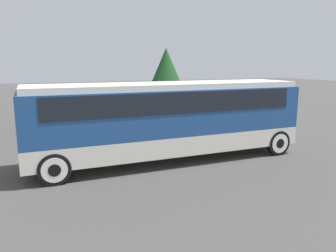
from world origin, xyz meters
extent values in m
plane|color=#423F3D|center=(0.00, 0.00, 0.00)|extent=(120.00, 120.00, 0.00)
cube|color=silver|center=(0.00, 0.00, 0.82)|extent=(11.01, 2.53, 0.74)
cube|color=navy|center=(0.00, 0.00, 2.06)|extent=(11.01, 2.53, 1.73)
cube|color=black|center=(0.00, 0.00, 2.48)|extent=(9.69, 2.57, 0.78)
cube|color=silver|center=(0.00, 0.00, 3.03)|extent=(10.79, 2.33, 0.22)
cube|color=navy|center=(5.36, 0.00, 1.81)|extent=(0.36, 2.43, 1.97)
cylinder|color=black|center=(4.65, -1.16, 0.53)|extent=(1.07, 0.28, 1.07)
cylinder|color=silver|center=(4.65, -1.16, 0.53)|extent=(0.83, 0.30, 0.83)
cylinder|color=black|center=(4.65, -1.16, 0.53)|extent=(0.40, 0.32, 0.40)
cylinder|color=black|center=(4.65, 1.16, 0.53)|extent=(1.07, 0.28, 1.07)
cylinder|color=silver|center=(4.65, 1.16, 0.53)|extent=(0.83, 0.30, 0.83)
cylinder|color=black|center=(4.65, 1.16, 0.53)|extent=(0.40, 0.32, 0.40)
cylinder|color=black|center=(-4.49, -1.16, 0.53)|extent=(1.07, 0.28, 1.07)
cylinder|color=silver|center=(-4.49, -1.16, 0.53)|extent=(0.83, 0.30, 0.83)
cylinder|color=black|center=(-4.49, -1.16, 0.53)|extent=(0.40, 0.32, 0.40)
cylinder|color=black|center=(-4.49, 1.16, 0.53)|extent=(1.07, 0.28, 1.07)
cylinder|color=silver|center=(-4.49, 1.16, 0.53)|extent=(0.83, 0.30, 0.83)
cylinder|color=black|center=(-4.49, 1.16, 0.53)|extent=(0.40, 0.32, 0.40)
cube|color=silver|center=(5.51, 5.51, 0.53)|extent=(4.42, 1.89, 0.60)
cube|color=black|center=(5.33, 5.51, 1.11)|extent=(2.30, 1.70, 0.56)
cylinder|color=black|center=(7.29, 4.66, 0.30)|extent=(0.61, 0.22, 0.61)
cylinder|color=black|center=(7.29, 4.66, 0.30)|extent=(0.23, 0.26, 0.23)
cylinder|color=black|center=(7.29, 6.36, 0.30)|extent=(0.61, 0.22, 0.61)
cylinder|color=black|center=(7.29, 6.36, 0.30)|extent=(0.23, 0.26, 0.23)
cylinder|color=black|center=(3.72, 4.66, 0.30)|extent=(0.61, 0.22, 0.61)
cylinder|color=black|center=(3.72, 4.66, 0.30)|extent=(0.23, 0.26, 0.23)
cylinder|color=black|center=(3.72, 6.36, 0.30)|extent=(0.61, 0.22, 0.61)
cylinder|color=black|center=(3.72, 6.36, 0.30)|extent=(0.23, 0.26, 0.23)
cube|color=navy|center=(-3.15, 8.67, 0.57)|extent=(4.34, 1.76, 0.66)
cube|color=black|center=(-3.33, 8.67, 1.16)|extent=(2.26, 1.58, 0.53)
cylinder|color=black|center=(-1.43, 7.88, 0.32)|extent=(0.64, 0.22, 0.64)
cylinder|color=black|center=(-1.43, 7.88, 0.32)|extent=(0.24, 0.26, 0.24)
cylinder|color=black|center=(-1.43, 9.46, 0.32)|extent=(0.64, 0.22, 0.64)
cylinder|color=black|center=(-1.43, 9.46, 0.32)|extent=(0.24, 0.26, 0.24)
cylinder|color=black|center=(-4.88, 7.88, 0.32)|extent=(0.64, 0.22, 0.64)
cylinder|color=black|center=(-4.88, 7.88, 0.32)|extent=(0.24, 0.26, 0.24)
cylinder|color=black|center=(-4.88, 9.46, 0.32)|extent=(0.64, 0.22, 0.64)
cylinder|color=black|center=(-4.88, 9.46, 0.32)|extent=(0.24, 0.26, 0.24)
cylinder|color=brown|center=(9.29, 22.45, 0.84)|extent=(0.28, 0.28, 1.68)
cone|color=#19471E|center=(9.29, 22.45, 3.65)|extent=(3.41, 3.41, 3.94)
camera|label=1|loc=(-5.05, -11.92, 3.89)|focal=35.00mm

